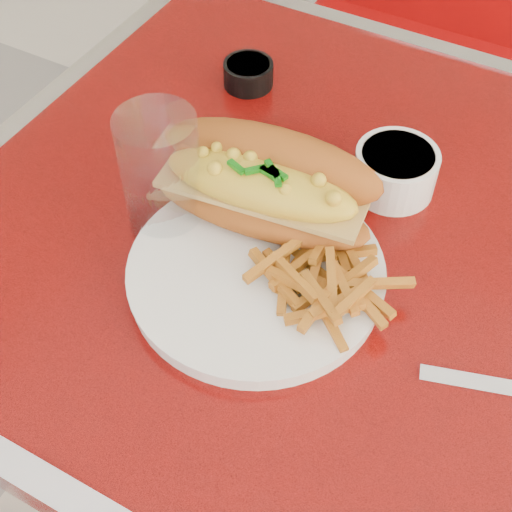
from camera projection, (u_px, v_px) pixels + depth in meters
The scene contains 8 objects.
diner_table at pixel (436, 356), 0.90m from camera, with size 1.23×0.83×0.77m.
dinner_plate at pixel (256, 273), 0.76m from camera, with size 0.31×0.31×0.02m.
mac_hoagie at pixel (265, 184), 0.77m from camera, with size 0.26×0.15×0.11m.
fries_pile at pixel (320, 269), 0.74m from camera, with size 0.13×0.11×0.04m, color orange, non-canonical shape.
fork at pixel (314, 277), 0.75m from camera, with size 0.08×0.11×0.00m.
gravy_ramekin at pixel (395, 170), 0.84m from camera, with size 0.11×0.11×0.05m.
sauce_cup_left at pixel (248, 73), 0.98m from camera, with size 0.07×0.07×0.03m.
water_tumbler at pixel (161, 175), 0.77m from camera, with size 0.09×0.09×0.15m, color #C2E2F9.
Camera 1 is at (0.03, -0.53, 1.38)m, focal length 50.00 mm.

